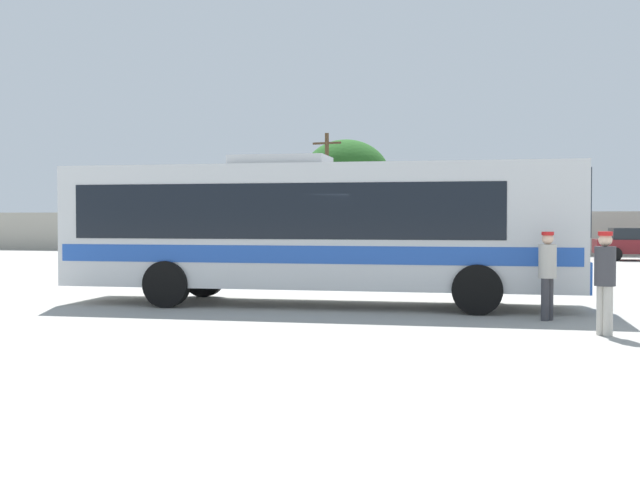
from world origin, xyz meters
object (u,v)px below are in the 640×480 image
object	(u,v)px
utility_pole_near	(327,189)
roadside_tree_left	(215,190)
parked_car_second_white	(362,241)
coach_bus_silver_blue	(312,225)
parked_car_leftmost_black	(266,241)
parked_car_third_white	(502,243)
attendant_by_bus_door	(547,270)
passenger_waiting_on_apron	(605,276)
roadside_tree_midleft	(346,177)
parked_car_rightmost_maroon	(640,243)

from	to	relation	value
utility_pole_near	roadside_tree_left	bearing A→B (deg)	166.93
parked_car_second_white	roadside_tree_left	world-z (taller)	roadside_tree_left
coach_bus_silver_blue	parked_car_leftmost_black	xyz separation A→B (m)	(-8.51, 22.67, -1.07)
parked_car_third_white	roadside_tree_left	world-z (taller)	roadside_tree_left
parked_car_leftmost_black	parked_car_third_white	size ratio (longest dim) A/B	1.05
attendant_by_bus_door	parked_car_third_white	bearing A→B (deg)	93.13
attendant_by_bus_door	utility_pole_near	bearing A→B (deg)	111.24
attendant_by_bus_door	parked_car_second_white	xyz separation A→B (m)	(-8.35, 24.02, -0.17)
passenger_waiting_on_apron	roadside_tree_midleft	size ratio (longest dim) A/B	0.25
utility_pole_near	roadside_tree_left	xyz separation A→B (m)	(-7.90, 1.83, 0.12)
passenger_waiting_on_apron	parked_car_rightmost_maroon	xyz separation A→B (m)	(4.16, 25.78, -0.20)
parked_car_third_white	parked_car_rightmost_maroon	distance (m)	6.35
parked_car_second_white	utility_pole_near	world-z (taller)	utility_pole_near
parked_car_leftmost_black	parked_car_rightmost_maroon	xyz separation A→B (m)	(18.68, -0.33, 0.05)
parked_car_third_white	parked_car_rightmost_maroon	size ratio (longest dim) A/B	1.01
parked_car_leftmost_black	roadside_tree_midleft	world-z (taller)	roadside_tree_midleft
parked_car_second_white	parked_car_third_white	distance (m)	7.03
passenger_waiting_on_apron	parked_car_third_white	distance (m)	25.94
utility_pole_near	roadside_tree_midleft	bearing A→B (deg)	85.39
parked_car_rightmost_maroon	roadside_tree_midleft	world-z (taller)	roadside_tree_midleft
parked_car_leftmost_black	parked_car_second_white	xyz separation A→B (m)	(5.30, -0.27, 0.05)
parked_car_leftmost_black	roadside_tree_left	size ratio (longest dim) A/B	0.84
roadside_tree_left	parked_car_second_white	bearing A→B (deg)	-35.55
attendant_by_bus_door	roadside_tree_midleft	distance (m)	36.27
parked_car_rightmost_maroon	passenger_waiting_on_apron	bearing A→B (deg)	-99.17
coach_bus_silver_blue	roadside_tree_midleft	size ratio (longest dim) A/B	1.65
parked_car_rightmost_maroon	attendant_by_bus_door	bearing A→B (deg)	-101.86
passenger_waiting_on_apron	parked_car_second_white	bearing A→B (deg)	109.64
passenger_waiting_on_apron	roadside_tree_left	xyz separation A→B (m)	(-20.53, 33.92, 2.85)
coach_bus_silver_blue	attendant_by_bus_door	world-z (taller)	coach_bus_silver_blue
passenger_waiting_on_apron	parked_car_third_white	bearing A→B (deg)	94.83
coach_bus_silver_blue	utility_pole_near	xyz separation A→B (m)	(-6.62, 28.65, 1.91)
coach_bus_silver_blue	parked_car_third_white	xyz separation A→B (m)	(3.83, 22.41, -1.07)
parked_car_rightmost_maroon	roadside_tree_midleft	size ratio (longest dim) A/B	0.60
passenger_waiting_on_apron	parked_car_second_white	world-z (taller)	passenger_waiting_on_apron
attendant_by_bus_door	parked_car_third_white	size ratio (longest dim) A/B	0.40
coach_bus_silver_blue	attendant_by_bus_door	size ratio (longest dim) A/B	6.82
passenger_waiting_on_apron	roadside_tree_midleft	distance (m)	38.26
coach_bus_silver_blue	roadside_tree_left	size ratio (longest dim) A/B	2.16
coach_bus_silver_blue	roadside_tree_left	xyz separation A→B (m)	(-14.52, 30.48, 2.03)
attendant_by_bus_door	roadside_tree_left	bearing A→B (deg)	121.48
attendant_by_bus_door	parked_car_third_white	distance (m)	24.07
parked_car_second_white	roadside_tree_midleft	size ratio (longest dim) A/B	0.57
roadside_tree_left	parked_car_leftmost_black	bearing A→B (deg)	-52.45
parked_car_rightmost_maroon	roadside_tree_midleft	xyz separation A→B (m)	(-16.47, 10.26, 3.85)
parked_car_second_white	roadside_tree_left	distance (m)	14.23
parked_car_leftmost_black	parked_car_rightmost_maroon	world-z (taller)	parked_car_rightmost_maroon
parked_car_third_white	utility_pole_near	size ratio (longest dim) A/B	0.61
coach_bus_silver_blue	parked_car_rightmost_maroon	bearing A→B (deg)	65.52
parked_car_leftmost_black	parked_car_rightmost_maroon	distance (m)	18.69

